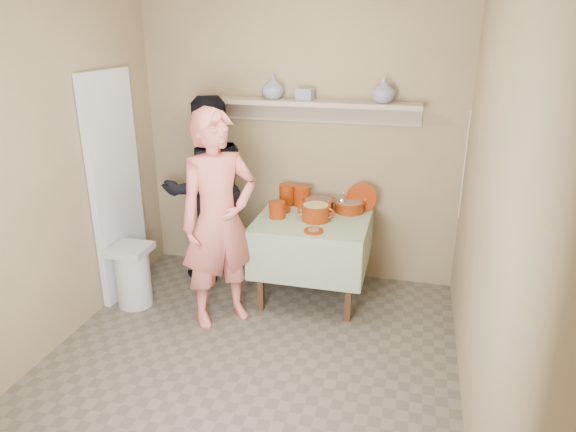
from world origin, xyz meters
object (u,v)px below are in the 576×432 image
(person_cook, at_px, (219,220))
(trash_bin, at_px, (133,275))
(person_helper, at_px, (208,189))
(cazuela_rice, at_px, (316,211))
(serving_table, at_px, (314,229))

(person_cook, xyz_separation_m, trash_bin, (-0.85, 0.03, -0.60))
(person_helper, xyz_separation_m, trash_bin, (-0.43, -0.75, -0.59))
(person_cook, bearing_deg, person_helper, 74.87)
(cazuela_rice, bearing_deg, trash_bin, -162.21)
(trash_bin, bearing_deg, person_cook, -1.83)
(person_cook, relative_size, trash_bin, 3.17)
(person_helper, height_order, serving_table, person_helper)
(person_cook, relative_size, person_helper, 1.01)
(person_cook, height_order, cazuela_rice, person_cook)
(person_helper, bearing_deg, trash_bin, 18.85)
(cazuela_rice, distance_m, trash_bin, 1.70)
(person_cook, bearing_deg, serving_table, -0.80)
(serving_table, relative_size, cazuela_rice, 2.95)
(serving_table, height_order, trash_bin, serving_table)
(person_helper, distance_m, serving_table, 1.11)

